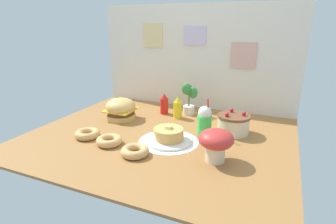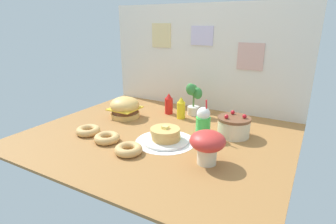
# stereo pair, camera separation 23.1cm
# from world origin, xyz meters

# --- Properties ---
(ground_plane) EXTENTS (2.13, 1.78, 0.02)m
(ground_plane) POSITION_xyz_m (0.00, 0.00, -0.01)
(ground_plane) COLOR #9E6B38
(back_wall) EXTENTS (2.13, 0.04, 1.08)m
(back_wall) POSITION_xyz_m (0.00, 0.88, 0.55)
(back_wall) COLOR silver
(back_wall) RESTS_ON ground_plane
(doily_mat) EXTENTS (0.48, 0.48, 0.00)m
(doily_mat) POSITION_xyz_m (0.12, -0.09, 0.00)
(doily_mat) COLOR white
(doily_mat) RESTS_ON ground_plane
(burger) EXTENTS (0.29, 0.29, 0.21)m
(burger) POSITION_xyz_m (-0.52, 0.21, 0.10)
(burger) COLOR #DBA859
(burger) RESTS_ON ground_plane
(pancake_stack) EXTENTS (0.37, 0.37, 0.13)m
(pancake_stack) POSITION_xyz_m (0.12, -0.09, 0.05)
(pancake_stack) COLOR white
(pancake_stack) RESTS_ON doily_mat
(layer_cake) EXTENTS (0.27, 0.27, 0.20)m
(layer_cake) POSITION_xyz_m (0.55, 0.28, 0.08)
(layer_cake) COLOR beige
(layer_cake) RESTS_ON ground_plane
(ketchup_bottle) EXTENTS (0.08, 0.08, 0.22)m
(ketchup_bottle) POSITION_xyz_m (-0.19, 0.52, 0.10)
(ketchup_bottle) COLOR red
(ketchup_bottle) RESTS_ON ground_plane
(mustard_bottle) EXTENTS (0.08, 0.08, 0.22)m
(mustard_bottle) POSITION_xyz_m (-0.02, 0.46, 0.10)
(mustard_bottle) COLOR yellow
(mustard_bottle) RESTS_ON ground_plane
(cream_soda_cup) EXTENTS (0.12, 0.12, 0.32)m
(cream_soda_cup) POSITION_xyz_m (0.34, 0.13, 0.13)
(cream_soda_cup) COLOR green
(cream_soda_cup) RESTS_ON ground_plane
(donut_pink_glaze) EXTENTS (0.20, 0.20, 0.06)m
(donut_pink_glaze) POSITION_xyz_m (-0.52, -0.28, 0.03)
(donut_pink_glaze) COLOR tan
(donut_pink_glaze) RESTS_ON ground_plane
(donut_chocolate) EXTENTS (0.20, 0.20, 0.06)m
(donut_chocolate) POSITION_xyz_m (-0.28, -0.32, 0.03)
(donut_chocolate) COLOR tan
(donut_chocolate) RESTS_ON ground_plane
(donut_vanilla) EXTENTS (0.20, 0.20, 0.06)m
(donut_vanilla) POSITION_xyz_m (-0.01, -0.40, 0.03)
(donut_vanilla) COLOR tan
(donut_vanilla) RESTS_ON ground_plane
(potted_plant) EXTENTS (0.16, 0.13, 0.33)m
(potted_plant) POSITION_xyz_m (0.04, 0.61, 0.18)
(potted_plant) COLOR white
(potted_plant) RESTS_ON ground_plane
(mushroom_stool) EXTENTS (0.24, 0.24, 0.23)m
(mushroom_stool) POSITION_xyz_m (0.53, -0.26, 0.14)
(mushroom_stool) COLOR beige
(mushroom_stool) RESTS_ON ground_plane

